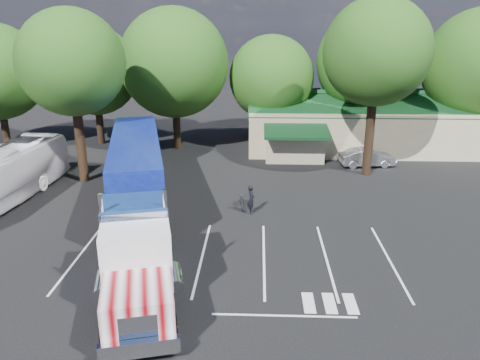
{
  "coord_description": "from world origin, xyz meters",
  "views": [
    {
      "loc": [
        2.84,
        -27.58,
        11.44
      ],
      "look_at": [
        1.7,
        0.65,
        2.0
      ],
      "focal_mm": 35.0,
      "sensor_mm": 36.0,
      "label": 1
    }
  ],
  "objects_px": {
    "bicycle": "(242,200)",
    "silver_sedan": "(367,158)",
    "semi_truck": "(136,181)",
    "tour_bus": "(0,177)",
    "woman": "(251,199)"
  },
  "relations": [
    {
      "from": "semi_truck",
      "to": "tour_bus",
      "type": "relative_size",
      "value": 1.76
    },
    {
      "from": "bicycle",
      "to": "tour_bus",
      "type": "xyz_separation_m",
      "value": [
        -16.04,
        0.2,
        1.32
      ]
    },
    {
      "from": "silver_sedan",
      "to": "woman",
      "type": "bearing_deg",
      "value": 131.11
    },
    {
      "from": "bicycle",
      "to": "tour_bus",
      "type": "bearing_deg",
      "value": 173.73
    },
    {
      "from": "semi_truck",
      "to": "silver_sedan",
      "type": "bearing_deg",
      "value": 24.13
    },
    {
      "from": "semi_truck",
      "to": "woman",
      "type": "xyz_separation_m",
      "value": [
        6.67,
        2.02,
        -1.79
      ]
    },
    {
      "from": "semi_truck",
      "to": "bicycle",
      "type": "relative_size",
      "value": 11.94
    },
    {
      "from": "semi_truck",
      "to": "bicycle",
      "type": "height_order",
      "value": "semi_truck"
    },
    {
      "from": "woman",
      "to": "bicycle",
      "type": "relative_size",
      "value": 0.98
    },
    {
      "from": "woman",
      "to": "silver_sedan",
      "type": "relative_size",
      "value": 0.41
    },
    {
      "from": "woman",
      "to": "silver_sedan",
      "type": "height_order",
      "value": "woman"
    },
    {
      "from": "bicycle",
      "to": "silver_sedan",
      "type": "distance_m",
      "value": 14.11
    },
    {
      "from": "bicycle",
      "to": "silver_sedan",
      "type": "height_order",
      "value": "silver_sedan"
    },
    {
      "from": "woman",
      "to": "bicycle",
      "type": "distance_m",
      "value": 1.26
    },
    {
      "from": "woman",
      "to": "bicycle",
      "type": "xyz_separation_m",
      "value": [
        -0.63,
        1.0,
        -0.44
      ]
    }
  ]
}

